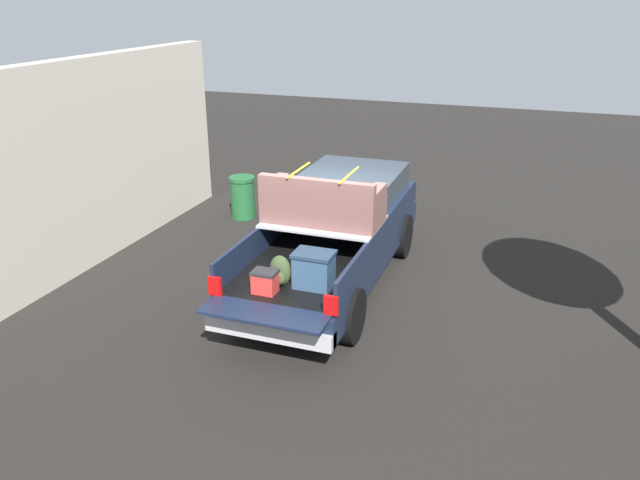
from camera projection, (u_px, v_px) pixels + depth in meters
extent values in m
plane|color=black|center=(331.00, 285.00, 11.37)|extent=(40.00, 40.00, 0.00)
cube|color=#162138|center=(331.00, 253.00, 11.13)|extent=(5.50, 1.92, 0.44)
cube|color=black|center=(307.00, 266.00, 9.99)|extent=(2.80, 1.80, 0.04)
cube|color=#162138|center=(254.00, 246.00, 10.20)|extent=(2.80, 0.06, 0.50)
cube|color=#162138|center=(364.00, 261.00, 9.62)|extent=(2.80, 0.06, 0.50)
cube|color=#162138|center=(335.00, 225.00, 11.11)|extent=(0.06, 1.80, 0.50)
cube|color=#162138|center=(264.00, 314.00, 8.53)|extent=(0.55, 1.80, 0.04)
cube|color=#B2B2B7|center=(324.00, 221.00, 10.49)|extent=(1.25, 1.92, 0.04)
cube|color=#162138|center=(354.00, 205.00, 12.14)|extent=(2.30, 1.92, 0.50)
cube|color=#2D3842|center=(353.00, 182.00, 11.87)|extent=(1.94, 1.76, 0.47)
cube|color=#162138|center=(372.00, 189.00, 13.34)|extent=(0.40, 1.82, 0.38)
cube|color=#B2B2B7|center=(269.00, 330.00, 8.79)|extent=(0.24, 1.92, 0.24)
cube|color=red|center=(215.00, 286.00, 8.97)|extent=(0.06, 0.20, 0.28)
cube|color=red|center=(331.00, 305.00, 8.42)|extent=(0.06, 0.20, 0.28)
cylinder|color=black|center=(318.00, 225.00, 13.01)|extent=(0.86, 0.30, 0.86)
cylinder|color=black|center=(401.00, 235.00, 12.46)|extent=(0.86, 0.30, 0.86)
cylinder|color=black|center=(244.00, 297.00, 9.95)|extent=(0.86, 0.30, 0.86)
cylinder|color=black|center=(349.00, 315.00, 9.40)|extent=(0.86, 0.30, 0.86)
cube|color=#335170|center=(314.00, 271.00, 9.19)|extent=(0.40, 0.55, 0.50)
cube|color=#23394E|center=(314.00, 254.00, 9.09)|extent=(0.44, 0.59, 0.05)
ellipsoid|color=#384728|center=(280.00, 271.00, 9.23)|extent=(0.20, 0.34, 0.48)
ellipsoid|color=#384728|center=(278.00, 278.00, 9.16)|extent=(0.09, 0.24, 0.21)
cube|color=red|center=(265.00, 283.00, 9.04)|extent=(0.26, 0.34, 0.30)
cube|color=#262628|center=(265.00, 272.00, 8.98)|extent=(0.28, 0.36, 0.04)
cube|color=brown|center=(324.00, 208.00, 10.40)|extent=(0.91, 1.94, 0.42)
cube|color=brown|center=(316.00, 191.00, 9.92)|extent=(0.16, 1.94, 0.40)
cube|color=brown|center=(276.00, 184.00, 10.60)|extent=(0.67, 0.20, 0.22)
cube|color=brown|center=(376.00, 195.00, 10.05)|extent=(0.67, 0.20, 0.22)
cube|color=yellow|center=(299.00, 170.00, 10.31)|extent=(1.01, 0.03, 0.02)
cube|color=yellow|center=(349.00, 175.00, 10.03)|extent=(1.01, 0.03, 0.02)
cube|color=beige|center=(95.00, 160.00, 12.03)|extent=(8.08, 0.36, 3.86)
cylinder|color=#1E592D|center=(243.00, 199.00, 14.58)|extent=(0.56, 0.56, 0.90)
cylinder|color=#1E592D|center=(242.00, 179.00, 14.40)|extent=(0.60, 0.60, 0.08)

